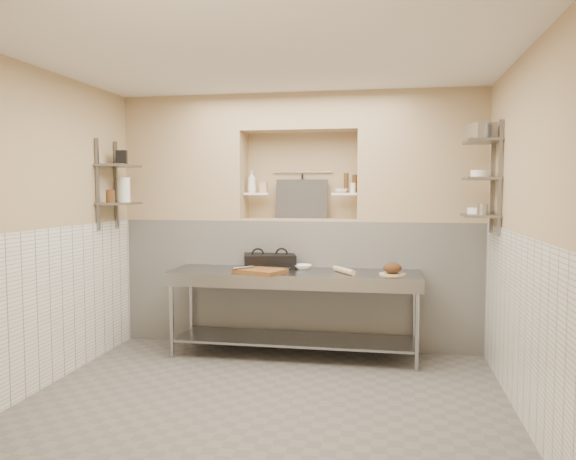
% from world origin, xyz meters
% --- Properties ---
extents(floor, '(4.00, 3.90, 0.10)m').
position_xyz_m(floor, '(0.00, 0.00, -0.05)').
color(floor, '#655E59').
rests_on(floor, ground).
extents(ceiling, '(4.00, 3.90, 0.10)m').
position_xyz_m(ceiling, '(0.00, 0.00, 2.85)').
color(ceiling, silver).
rests_on(ceiling, ground).
extents(wall_left, '(0.10, 3.90, 2.80)m').
position_xyz_m(wall_left, '(-2.05, 0.00, 1.40)').
color(wall_left, tan).
rests_on(wall_left, ground).
extents(wall_right, '(0.10, 3.90, 2.80)m').
position_xyz_m(wall_right, '(2.05, 0.00, 1.40)').
color(wall_right, tan).
rests_on(wall_right, ground).
extents(wall_back, '(4.00, 0.10, 2.80)m').
position_xyz_m(wall_back, '(0.00, 2.00, 1.40)').
color(wall_back, tan).
rests_on(wall_back, ground).
extents(wall_front, '(4.00, 0.10, 2.80)m').
position_xyz_m(wall_front, '(0.00, -2.00, 1.40)').
color(wall_front, tan).
rests_on(wall_front, ground).
extents(backwall_lower, '(4.00, 0.40, 1.40)m').
position_xyz_m(backwall_lower, '(0.00, 1.75, 0.70)').
color(backwall_lower, white).
rests_on(backwall_lower, floor).
extents(alcove_sill, '(1.30, 0.40, 0.02)m').
position_xyz_m(alcove_sill, '(0.00, 1.75, 1.41)').
color(alcove_sill, tan).
rests_on(alcove_sill, backwall_lower).
extents(backwall_pillar_left, '(1.35, 0.40, 1.40)m').
position_xyz_m(backwall_pillar_left, '(-1.33, 1.75, 2.10)').
color(backwall_pillar_left, tan).
rests_on(backwall_pillar_left, backwall_lower).
extents(backwall_pillar_right, '(1.35, 0.40, 1.40)m').
position_xyz_m(backwall_pillar_right, '(1.33, 1.75, 2.10)').
color(backwall_pillar_right, tan).
rests_on(backwall_pillar_right, backwall_lower).
extents(backwall_header, '(1.30, 0.40, 0.40)m').
position_xyz_m(backwall_header, '(0.00, 1.75, 2.60)').
color(backwall_header, tan).
rests_on(backwall_header, backwall_lower).
extents(wainscot_left, '(0.02, 3.90, 1.40)m').
position_xyz_m(wainscot_left, '(-1.99, 0.00, 0.70)').
color(wainscot_left, white).
rests_on(wainscot_left, floor).
extents(wainscot_right, '(0.02, 3.90, 1.40)m').
position_xyz_m(wainscot_right, '(1.99, 0.00, 0.70)').
color(wainscot_right, white).
rests_on(wainscot_right, floor).
extents(alcove_shelf_left, '(0.28, 0.16, 0.02)m').
position_xyz_m(alcove_shelf_left, '(-0.50, 1.75, 1.70)').
color(alcove_shelf_left, white).
rests_on(alcove_shelf_left, backwall_lower).
extents(alcove_shelf_right, '(0.28, 0.16, 0.02)m').
position_xyz_m(alcove_shelf_right, '(0.50, 1.75, 1.70)').
color(alcove_shelf_right, white).
rests_on(alcove_shelf_right, backwall_lower).
extents(utensil_rail, '(0.70, 0.02, 0.02)m').
position_xyz_m(utensil_rail, '(0.00, 1.92, 1.95)').
color(utensil_rail, gray).
rests_on(utensil_rail, wall_back).
extents(hanging_steel, '(0.02, 0.02, 0.30)m').
position_xyz_m(hanging_steel, '(0.00, 1.90, 1.78)').
color(hanging_steel, black).
rests_on(hanging_steel, utensil_rail).
extents(splash_panel, '(0.60, 0.08, 0.45)m').
position_xyz_m(splash_panel, '(0.00, 1.85, 1.64)').
color(splash_panel, '#383330').
rests_on(splash_panel, alcove_sill).
extents(shelf_rail_left_a, '(0.03, 0.03, 0.95)m').
position_xyz_m(shelf_rail_left_a, '(-1.98, 1.25, 1.80)').
color(shelf_rail_left_a, slate).
rests_on(shelf_rail_left_a, wall_left).
extents(shelf_rail_left_b, '(0.03, 0.03, 0.95)m').
position_xyz_m(shelf_rail_left_b, '(-1.98, 0.85, 1.80)').
color(shelf_rail_left_b, slate).
rests_on(shelf_rail_left_b, wall_left).
extents(wall_shelf_left_lower, '(0.30, 0.50, 0.02)m').
position_xyz_m(wall_shelf_left_lower, '(-1.84, 1.05, 1.60)').
color(wall_shelf_left_lower, slate).
rests_on(wall_shelf_left_lower, wall_left).
extents(wall_shelf_left_upper, '(0.30, 0.50, 0.03)m').
position_xyz_m(wall_shelf_left_upper, '(-1.84, 1.05, 2.00)').
color(wall_shelf_left_upper, slate).
rests_on(wall_shelf_left_upper, wall_left).
extents(shelf_rail_right_a, '(0.03, 0.03, 1.05)m').
position_xyz_m(shelf_rail_right_a, '(1.98, 1.25, 1.85)').
color(shelf_rail_right_a, slate).
rests_on(shelf_rail_right_a, wall_right).
extents(shelf_rail_right_b, '(0.03, 0.03, 1.05)m').
position_xyz_m(shelf_rail_right_b, '(1.98, 0.85, 1.85)').
color(shelf_rail_right_b, slate).
rests_on(shelf_rail_right_b, wall_right).
extents(wall_shelf_right_lower, '(0.30, 0.50, 0.02)m').
position_xyz_m(wall_shelf_right_lower, '(1.84, 1.05, 1.50)').
color(wall_shelf_right_lower, slate).
rests_on(wall_shelf_right_lower, wall_right).
extents(wall_shelf_right_mid, '(0.30, 0.50, 0.02)m').
position_xyz_m(wall_shelf_right_mid, '(1.84, 1.05, 1.85)').
color(wall_shelf_right_mid, slate).
rests_on(wall_shelf_right_mid, wall_right).
extents(wall_shelf_right_upper, '(0.30, 0.50, 0.03)m').
position_xyz_m(wall_shelf_right_upper, '(1.84, 1.05, 2.20)').
color(wall_shelf_right_upper, slate).
rests_on(wall_shelf_right_upper, wall_right).
extents(prep_table, '(2.60, 0.70, 0.90)m').
position_xyz_m(prep_table, '(0.03, 1.18, 0.64)').
color(prep_table, gray).
rests_on(prep_table, floor).
extents(panini_press, '(0.63, 0.53, 0.15)m').
position_xyz_m(panini_press, '(-0.28, 1.41, 0.97)').
color(panini_press, black).
rests_on(panini_press, prep_table).
extents(cutting_board, '(0.57, 0.49, 0.04)m').
position_xyz_m(cutting_board, '(-0.29, 1.00, 0.92)').
color(cutting_board, brown).
rests_on(cutting_board, prep_table).
extents(knife_blade, '(0.24, 0.08, 0.01)m').
position_xyz_m(knife_blade, '(-0.12, 1.12, 0.95)').
color(knife_blade, gray).
rests_on(knife_blade, cutting_board).
extents(tongs, '(0.18, 0.20, 0.02)m').
position_xyz_m(tongs, '(-0.47, 0.97, 0.96)').
color(tongs, gray).
rests_on(tongs, cutting_board).
extents(mixing_bowl, '(0.24, 0.24, 0.05)m').
position_xyz_m(mixing_bowl, '(0.09, 1.36, 0.92)').
color(mixing_bowl, white).
rests_on(mixing_bowl, prep_table).
extents(rolling_pin, '(0.26, 0.34, 0.06)m').
position_xyz_m(rolling_pin, '(0.55, 1.14, 0.93)').
color(rolling_pin, '#C8B48D').
rests_on(rolling_pin, prep_table).
extents(bread_board, '(0.26, 0.26, 0.01)m').
position_xyz_m(bread_board, '(1.03, 1.12, 0.91)').
color(bread_board, '#C8B48D').
rests_on(bread_board, prep_table).
extents(bread_loaf, '(0.18, 0.18, 0.11)m').
position_xyz_m(bread_loaf, '(1.03, 1.12, 0.97)').
color(bread_loaf, '#4C2D19').
rests_on(bread_loaf, bread_board).
extents(bottle_soap, '(0.13, 0.13, 0.25)m').
position_xyz_m(bottle_soap, '(-0.56, 1.74, 1.84)').
color(bottle_soap, white).
rests_on(bottle_soap, alcove_shelf_left).
extents(jar_alcove, '(0.08, 0.08, 0.12)m').
position_xyz_m(jar_alcove, '(-0.43, 1.78, 1.77)').
color(jar_alcove, tan).
rests_on(jar_alcove, alcove_shelf_left).
extents(bowl_alcove, '(0.16, 0.16, 0.05)m').
position_xyz_m(bowl_alcove, '(0.46, 1.74, 1.74)').
color(bowl_alcove, white).
rests_on(bowl_alcove, alcove_shelf_right).
extents(condiment_a, '(0.05, 0.05, 0.20)m').
position_xyz_m(condiment_a, '(0.61, 1.79, 1.81)').
color(condiment_a, '#4A2D16').
rests_on(condiment_a, alcove_shelf_right).
extents(condiment_b, '(0.05, 0.05, 0.22)m').
position_xyz_m(condiment_b, '(0.52, 1.74, 1.82)').
color(condiment_b, '#4A2D16').
rests_on(condiment_b, alcove_shelf_right).
extents(condiment_c, '(0.06, 0.06, 0.11)m').
position_xyz_m(condiment_c, '(0.59, 1.77, 1.77)').
color(condiment_c, white).
rests_on(condiment_c, alcove_shelf_right).
extents(jug_left, '(0.13, 0.13, 0.26)m').
position_xyz_m(jug_left, '(-1.84, 1.16, 1.74)').
color(jug_left, white).
rests_on(jug_left, wall_shelf_left_lower).
extents(jar_left, '(0.09, 0.09, 0.13)m').
position_xyz_m(jar_left, '(-1.84, 0.86, 1.68)').
color(jar_left, '#4A2D16').
rests_on(jar_left, wall_shelf_left_lower).
extents(box_left_upper, '(0.14, 0.14, 0.15)m').
position_xyz_m(box_left_upper, '(-1.84, 1.12, 2.09)').
color(box_left_upper, black).
rests_on(box_left_upper, wall_shelf_left_upper).
extents(bowl_right, '(0.20, 0.20, 0.06)m').
position_xyz_m(bowl_right, '(1.84, 1.19, 1.54)').
color(bowl_right, white).
rests_on(bowl_right, wall_shelf_right_lower).
extents(canister_right, '(0.10, 0.10, 0.10)m').
position_xyz_m(canister_right, '(1.84, 0.90, 1.56)').
color(canister_right, gray).
rests_on(canister_right, wall_shelf_right_lower).
extents(bowl_right_mid, '(0.18, 0.18, 0.07)m').
position_xyz_m(bowl_right_mid, '(1.84, 1.08, 1.90)').
color(bowl_right_mid, white).
rests_on(bowl_right_mid, wall_shelf_right_mid).
extents(basket_right, '(0.26, 0.29, 0.15)m').
position_xyz_m(basket_right, '(1.84, 1.07, 2.29)').
color(basket_right, gray).
rests_on(basket_right, wall_shelf_right_upper).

